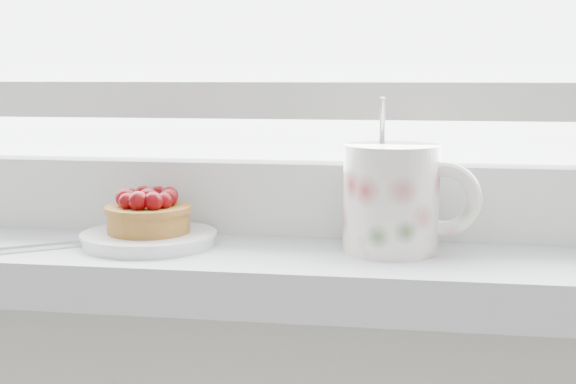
% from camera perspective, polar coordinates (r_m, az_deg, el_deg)
% --- Properties ---
extents(saucer, '(0.12, 0.12, 0.01)m').
position_cam_1_polar(saucer, '(0.75, -9.85, -3.29)').
color(saucer, white).
rests_on(saucer, windowsill).
extents(raspberry_tart, '(0.08, 0.08, 0.04)m').
position_cam_1_polar(raspberry_tart, '(0.74, -9.89, -1.45)').
color(raspberry_tart, brown).
rests_on(raspberry_tart, saucer).
extents(floral_mug, '(0.13, 0.09, 0.14)m').
position_cam_1_polar(floral_mug, '(0.71, 7.61, -0.31)').
color(floral_mug, silver).
rests_on(floral_mug, windowsill).
extents(fork, '(0.19, 0.15, 0.00)m').
position_cam_1_polar(fork, '(0.75, -15.82, -3.66)').
color(fork, silver).
rests_on(fork, windowsill).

